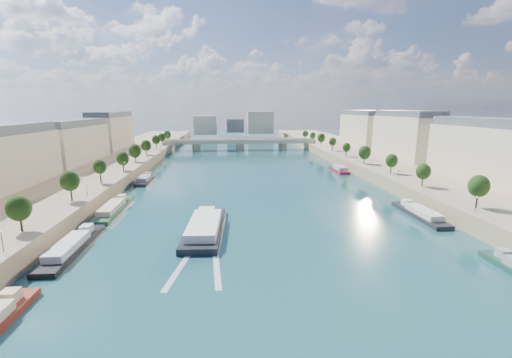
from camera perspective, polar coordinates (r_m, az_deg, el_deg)
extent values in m
plane|color=#0D2C3B|center=(137.65, -0.45, -1.31)|extent=(700.00, 700.00, 0.00)
cube|color=#9E8460|center=(149.67, -29.10, -0.78)|extent=(44.00, 520.00, 5.00)
cube|color=#9E8460|center=(159.87, 26.22, 0.23)|extent=(44.00, 520.00, 5.00)
cube|color=gray|center=(143.71, -23.74, 0.29)|extent=(14.00, 520.00, 0.10)
cube|color=gray|center=(152.16, 21.48, 1.07)|extent=(14.00, 520.00, 0.10)
cylinder|color=#382B1E|center=(90.83, -34.09, -5.90)|extent=(0.50, 0.50, 3.82)
ellipsoid|color=black|center=(89.93, -34.36, -3.71)|extent=(4.80, 4.80, 5.52)
cylinder|color=#382B1E|center=(111.59, -28.26, -2.26)|extent=(0.50, 0.50, 3.82)
ellipsoid|color=black|center=(110.86, -28.44, -0.46)|extent=(4.80, 4.80, 5.52)
cylinder|color=#382B1E|center=(133.44, -24.32, 0.23)|extent=(0.50, 0.50, 3.82)
ellipsoid|color=black|center=(132.83, -24.45, 1.75)|extent=(4.80, 4.80, 5.52)
cylinder|color=#382B1E|center=(155.93, -21.50, 2.01)|extent=(0.50, 0.50, 3.82)
ellipsoid|color=black|center=(155.40, -21.60, 3.32)|extent=(4.80, 4.80, 5.52)
cylinder|color=#382B1E|center=(178.80, -19.39, 3.34)|extent=(0.50, 0.50, 3.82)
ellipsoid|color=black|center=(178.35, -19.47, 4.48)|extent=(4.80, 4.80, 5.52)
cylinder|color=#382B1E|center=(201.94, -17.76, 4.36)|extent=(0.50, 0.50, 3.82)
ellipsoid|color=black|center=(201.54, -17.82, 5.37)|extent=(4.80, 4.80, 5.52)
cylinder|color=#382B1E|center=(225.26, -16.46, 5.17)|extent=(0.50, 0.50, 3.82)
ellipsoid|color=black|center=(224.90, -16.52, 6.07)|extent=(4.80, 4.80, 5.52)
cylinder|color=#382B1E|center=(248.71, -15.41, 5.82)|extent=(0.50, 0.50, 3.82)
ellipsoid|color=black|center=(248.38, -15.45, 6.64)|extent=(4.80, 4.80, 5.52)
cylinder|color=#382B1E|center=(272.26, -14.53, 6.36)|extent=(0.50, 0.50, 3.82)
ellipsoid|color=black|center=(271.96, -14.57, 7.11)|extent=(4.80, 4.80, 5.52)
cylinder|color=#382B1E|center=(109.25, 32.23, -2.97)|extent=(0.50, 0.50, 3.82)
ellipsoid|color=black|center=(108.49, 32.44, -1.13)|extent=(4.80, 4.80, 5.52)
cylinder|color=#382B1E|center=(128.53, 25.85, -0.32)|extent=(0.50, 0.50, 3.82)
ellipsoid|color=black|center=(127.89, 25.99, 1.25)|extent=(4.80, 4.80, 5.52)
cylinder|color=#382B1E|center=(149.19, 21.18, 1.62)|extent=(0.50, 0.50, 3.82)
ellipsoid|color=black|center=(148.64, 21.28, 2.98)|extent=(4.80, 4.80, 5.52)
cylinder|color=#382B1E|center=(170.73, 17.66, 3.08)|extent=(0.50, 0.50, 3.82)
ellipsoid|color=black|center=(170.25, 17.74, 4.27)|extent=(4.80, 4.80, 5.52)
cylinder|color=#382B1E|center=(192.85, 14.94, 4.19)|extent=(0.50, 0.50, 3.82)
ellipsoid|color=black|center=(192.42, 14.99, 5.25)|extent=(4.80, 4.80, 5.52)
cylinder|color=#382B1E|center=(215.37, 12.77, 5.07)|extent=(0.50, 0.50, 3.82)
ellipsoid|color=black|center=(214.99, 12.81, 6.02)|extent=(4.80, 4.80, 5.52)
cylinder|color=#382B1E|center=(238.18, 11.01, 5.78)|extent=(0.50, 0.50, 3.82)
ellipsoid|color=black|center=(237.84, 11.05, 6.64)|extent=(4.80, 4.80, 5.52)
cylinder|color=#382B1E|center=(261.21, 9.56, 6.35)|extent=(0.50, 0.50, 3.82)
ellipsoid|color=black|center=(260.89, 9.59, 7.14)|extent=(4.80, 4.80, 5.52)
cylinder|color=#382B1E|center=(284.39, 8.34, 6.83)|extent=(0.50, 0.50, 3.82)
ellipsoid|color=black|center=(284.10, 8.36, 7.56)|extent=(4.80, 4.80, 5.52)
cylinder|color=black|center=(79.77, -36.62, -8.42)|extent=(0.14, 0.14, 4.00)
sphere|color=#FFE5B2|center=(79.15, -36.81, -6.98)|extent=(0.36, 0.36, 0.36)
cylinder|color=black|center=(114.22, -26.35, -1.73)|extent=(0.14, 0.14, 4.00)
sphere|color=#FFE5B2|center=(113.79, -26.44, -0.70)|extent=(0.36, 0.36, 0.36)
cylinder|color=black|center=(151.43, -21.01, 1.81)|extent=(0.14, 0.14, 4.00)
sphere|color=#FFE5B2|center=(151.10, -21.07, 2.59)|extent=(0.36, 0.36, 0.36)
cylinder|color=black|center=(189.77, -17.79, 3.93)|extent=(0.14, 0.14, 4.00)
sphere|color=#FFE5B2|center=(189.51, -17.83, 4.56)|extent=(0.36, 0.36, 0.36)
cylinder|color=black|center=(228.69, -15.66, 5.33)|extent=(0.14, 0.14, 4.00)
sphere|color=#FFE5B2|center=(228.47, -15.68, 5.85)|extent=(0.36, 0.36, 0.36)
cylinder|color=black|center=(103.91, 32.79, -3.66)|extent=(0.14, 0.14, 4.00)
sphere|color=#FFE5B2|center=(103.43, 32.92, -2.54)|extent=(0.36, 0.36, 0.36)
cylinder|color=black|center=(136.67, 22.62, 0.67)|extent=(0.14, 0.14, 4.00)
sphere|color=#FFE5B2|center=(136.31, 22.69, 1.53)|extent=(0.36, 0.36, 0.36)
cylinder|color=black|center=(172.52, 16.52, 3.26)|extent=(0.14, 0.14, 4.00)
sphere|color=#FFE5B2|center=(172.23, 16.56, 3.95)|extent=(0.36, 0.36, 0.36)
cylinder|color=black|center=(209.87, 12.53, 4.93)|extent=(0.14, 0.14, 4.00)
sphere|color=#FFE5B2|center=(209.64, 12.56, 5.50)|extent=(0.36, 0.36, 0.36)
cylinder|color=black|center=(248.05, 9.75, 6.08)|extent=(0.14, 0.14, 4.00)
sphere|color=#FFE5B2|center=(247.85, 9.77, 6.56)|extent=(0.36, 0.36, 0.36)
cube|color=beige|center=(190.31, -28.17, 5.54)|extent=(16.00, 52.00, 20.00)
cube|color=#474C54|center=(189.66, -28.51, 9.02)|extent=(14.72, 50.44, 3.20)
cube|color=beige|center=(244.60, -22.94, 7.12)|extent=(16.00, 52.00, 20.00)
cube|color=#474C54|center=(244.09, -23.17, 9.83)|extent=(14.72, 50.44, 3.20)
cube|color=beige|center=(151.86, 34.16, 3.63)|extent=(16.00, 52.00, 20.00)
cube|color=#474C54|center=(151.04, 34.68, 7.97)|extent=(14.72, 50.44, 3.20)
cube|color=beige|center=(199.86, 23.71, 6.19)|extent=(16.00, 52.00, 20.00)
cube|color=#474C54|center=(199.24, 23.99, 9.50)|extent=(14.72, 50.44, 3.20)
cube|color=beige|center=(252.10, 17.39, 7.63)|extent=(16.00, 52.00, 20.00)
cube|color=#474C54|center=(251.61, 17.56, 10.26)|extent=(14.72, 50.44, 3.20)
cube|color=beige|center=(344.51, -8.41, 8.88)|extent=(22.00, 18.00, 18.00)
cube|color=beige|center=(355.70, 0.66, 9.42)|extent=(26.00, 20.00, 22.00)
cube|color=#474C54|center=(369.22, -3.48, 8.87)|extent=(18.00, 16.00, 14.00)
cube|color=#C1B79E|center=(255.34, -2.68, 6.22)|extent=(112.00, 11.00, 2.20)
cube|color=#C1B79E|center=(250.22, -2.63, 6.45)|extent=(112.00, 0.80, 0.90)
cube|color=#C1B79E|center=(260.17, -2.73, 6.66)|extent=(112.00, 0.80, 0.90)
cylinder|color=#C1B79E|center=(256.36, -9.87, 5.25)|extent=(6.40, 6.40, 5.00)
cylinder|color=#C1B79E|center=(255.73, -2.67, 5.39)|extent=(6.40, 6.40, 5.00)
cylinder|color=#C1B79E|center=(259.08, 4.45, 5.46)|extent=(6.40, 6.40, 5.00)
cube|color=#C1B79E|center=(258.77, -14.30, 5.12)|extent=(6.00, 12.00, 5.00)
cube|color=#C1B79E|center=(263.14, 8.76, 5.45)|extent=(6.00, 12.00, 5.00)
cube|color=black|center=(90.45, -8.50, -8.26)|extent=(10.64, 31.40, 2.21)
cube|color=white|center=(87.42, -8.63, -7.52)|extent=(8.42, 20.50, 1.99)
cube|color=white|center=(98.60, -8.24, -5.31)|extent=(4.63, 3.97, 1.80)
cube|color=silver|center=(75.26, -11.72, -13.07)|extent=(5.86, 25.79, 0.04)
cube|color=silver|center=(74.78, -6.71, -13.07)|extent=(2.85, 26.02, 0.04)
cube|color=#C3B492|center=(69.46, -35.77, -15.52)|extent=(2.50, 2.41, 1.80)
cube|color=black|center=(88.46, -28.21, -10.22)|extent=(5.00, 27.16, 1.80)
cube|color=silver|center=(86.03, -28.88, -9.69)|extent=(4.10, 14.94, 1.60)
cube|color=silver|center=(94.92, -26.42, -7.42)|extent=(2.50, 3.26, 1.80)
cube|color=#1D492B|center=(114.59, -22.56, -4.82)|extent=(5.00, 27.78, 1.80)
cube|color=beige|center=(112.10, -22.96, -4.31)|extent=(4.10, 15.28, 1.60)
cube|color=beige|center=(121.81, -21.48, -2.90)|extent=(2.50, 3.33, 1.80)
cube|color=black|center=(154.28, -17.97, -0.34)|extent=(5.00, 20.27, 1.80)
cube|color=gray|center=(152.39, -18.15, 0.16)|extent=(4.10, 11.15, 1.60)
cube|color=gray|center=(159.74, -17.55, 0.75)|extent=(2.50, 2.43, 1.80)
cube|color=gray|center=(87.81, 35.98, -10.02)|extent=(2.50, 2.26, 1.80)
cube|color=black|center=(111.76, 25.58, -5.50)|extent=(5.00, 24.42, 1.80)
cube|color=silver|center=(109.70, 26.18, -4.94)|extent=(4.10, 13.43, 1.60)
cube|color=silver|center=(117.35, 23.86, -3.64)|extent=(2.50, 2.93, 1.80)
cube|color=maroon|center=(176.06, 13.65, 1.37)|extent=(5.00, 18.70, 1.80)
cube|color=#AEB5BB|center=(174.38, 13.83, 1.83)|extent=(4.10, 10.29, 1.60)
cube|color=#AEB5BB|center=(180.99, 13.11, 2.26)|extent=(2.50, 2.24, 1.80)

